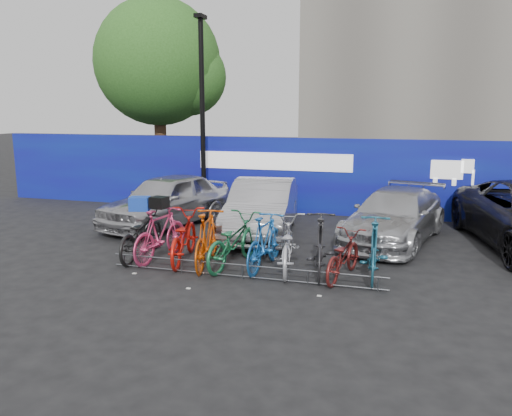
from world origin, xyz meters
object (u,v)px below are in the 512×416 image
at_px(bike_1, 160,234).
at_px(bike_3, 207,239).
at_px(bike_rack, 242,271).
at_px(bike_4, 233,241).
at_px(bike_2, 183,237).
at_px(bike_8, 343,256).
at_px(lamppost, 202,109).
at_px(bike_5, 265,242).
at_px(bike_6, 286,244).
at_px(tree, 164,65).
at_px(bike_0, 141,234).
at_px(bike_9, 374,248).
at_px(car_1, 262,208).
at_px(bike_7, 320,244).
at_px(car_2, 395,216).
at_px(car_0, 167,200).

height_order(bike_1, bike_3, bike_3).
bearing_deg(bike_rack, bike_4, 120.37).
height_order(bike_2, bike_8, bike_2).
bearing_deg(lamppost, bike_5, -56.72).
relative_size(bike_1, bike_6, 0.93).
bearing_deg(bike_2, tree, -73.18).
bearing_deg(bike_0, bike_2, 176.95).
distance_m(bike_rack, bike_1, 2.28).
relative_size(bike_3, bike_9, 0.99).
height_order(bike_rack, car_1, car_1).
xyz_separation_m(bike_6, bike_7, (0.70, -0.03, 0.07)).
height_order(car_1, car_2, car_1).
height_order(bike_3, bike_9, bike_9).
bearing_deg(bike_8, tree, -36.51).
distance_m(tree, bike_rack, 13.55).
relative_size(bike_3, bike_5, 1.04).
distance_m(car_1, car_2, 3.38).
height_order(bike_4, bike_6, bike_4).
relative_size(bike_rack, bike_7, 2.73).
xyz_separation_m(bike_6, bike_8, (1.17, -0.19, -0.09)).
height_order(lamppost, bike_4, lamppost).
bearing_deg(bike_3, bike_6, 178.92).
bearing_deg(bike_4, car_1, -76.50).
height_order(bike_5, bike_7, bike_7).
bearing_deg(car_0, bike_8, -14.92).
bearing_deg(car_0, bike_1, -50.24).
bearing_deg(bike_7, bike_rack, 19.57).
distance_m(car_2, bike_8, 3.35).
height_order(lamppost, car_0, lamppost).
xyz_separation_m(car_1, car_2, (3.37, 0.28, -0.07)).
height_order(bike_5, bike_6, bike_5).
bearing_deg(bike_7, bike_8, 153.82).
bearing_deg(bike_5, lamppost, -50.95).
xyz_separation_m(lamppost, bike_1, (1.08, -5.27, -2.69)).
bearing_deg(bike_6, tree, -63.12).
bearing_deg(car_1, bike_1, -126.41).
relative_size(bike_rack, bike_4, 2.66).
bearing_deg(bike_rack, bike_8, 17.15).
bearing_deg(bike_6, bike_1, -9.50).
bearing_deg(bike_3, bike_0, -15.95).
bearing_deg(car_2, car_1, -160.24).
bearing_deg(bike_0, bike_1, 173.00).
distance_m(bike_0, bike_1, 0.50).
bearing_deg(car_1, bike_3, -104.78).
bearing_deg(bike_rack, bike_1, 160.91).
height_order(car_1, bike_9, car_1).
bearing_deg(bike_5, bike_rack, 76.32).
bearing_deg(bike_3, lamppost, -76.14).
bearing_deg(tree, bike_7, -50.47).
height_order(tree, bike_4, tree).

